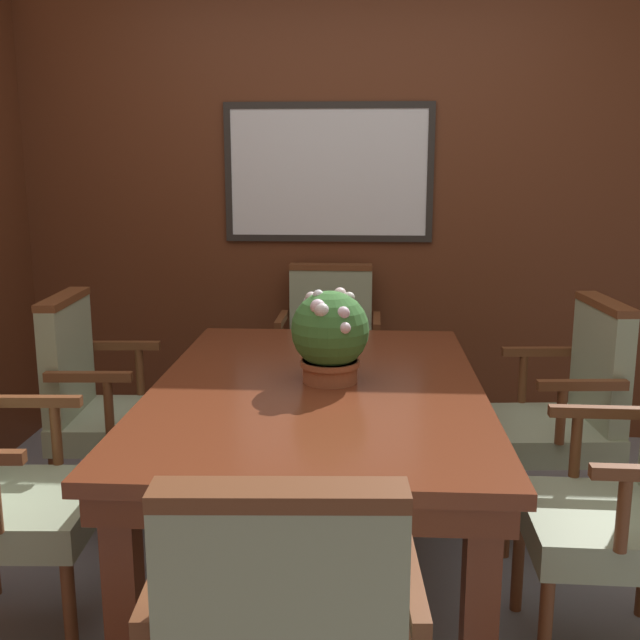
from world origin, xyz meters
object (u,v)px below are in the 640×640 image
(chair_left_far, at_px, (100,400))
(chair_right_far, at_px, (567,408))
(chair_right_near, at_px, (634,494))
(chair_head_far, at_px, (329,351))
(dining_table, at_px, (318,408))
(potted_plant, at_px, (330,335))

(chair_left_far, bearing_deg, chair_right_far, -92.88)
(chair_right_near, relative_size, chair_head_far, 1.00)
(chair_right_far, xyz_separation_m, chair_head_far, (-1.00, 0.88, 0.00))
(chair_right_far, bearing_deg, chair_right_near, -5.34)
(dining_table, distance_m, chair_head_far, 1.27)
(dining_table, xyz_separation_m, chair_right_far, (0.99, 0.39, -0.11))
(chair_right_far, bearing_deg, chair_left_far, -94.38)
(chair_left_far, height_order, potted_plant, potted_plant)
(dining_table, height_order, chair_left_far, chair_left_far)
(chair_right_near, xyz_separation_m, chair_left_far, (-1.91, 0.79, 0.00))
(potted_plant, bearing_deg, chair_right_far, 20.59)
(chair_left_far, bearing_deg, chair_right_near, -115.62)
(chair_right_near, bearing_deg, chair_head_far, -148.34)
(dining_table, xyz_separation_m, potted_plant, (0.04, 0.03, 0.26))
(dining_table, distance_m, chair_left_far, 1.02)
(chair_head_far, xyz_separation_m, chair_left_far, (-0.92, -0.88, 0.00))
(chair_head_far, height_order, potted_plant, potted_plant)
(dining_table, height_order, potted_plant, potted_plant)
(chair_right_near, bearing_deg, potted_plant, -114.50)
(dining_table, bearing_deg, chair_right_near, -23.03)
(dining_table, height_order, chair_right_far, chair_right_far)
(chair_left_far, xyz_separation_m, potted_plant, (0.98, -0.35, 0.37))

